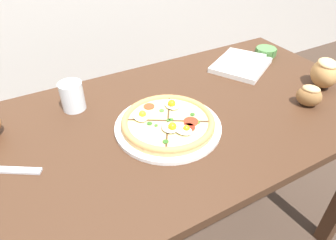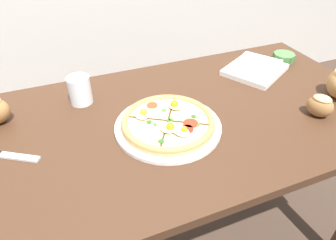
{
  "view_description": "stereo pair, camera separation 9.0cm",
  "coord_description": "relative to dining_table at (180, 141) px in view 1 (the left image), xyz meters",
  "views": [
    {
      "loc": [
        -0.42,
        -0.67,
        1.34
      ],
      "look_at": [
        -0.07,
        -0.04,
        0.8
      ],
      "focal_mm": 32.0,
      "sensor_mm": 36.0,
      "label": 1
    },
    {
      "loc": [
        -0.34,
        -0.71,
        1.34
      ],
      "look_at": [
        -0.07,
        -0.04,
        0.8
      ],
      "focal_mm": 32.0,
      "sensor_mm": 36.0,
      "label": 2
    }
  ],
  "objects": [
    {
      "name": "dining_table",
      "position": [
        0.0,
        0.0,
        0.0
      ],
      "size": [
        1.38,
        0.74,
        0.77
      ],
      "color": "#422819",
      "rests_on": "ground_plane"
    },
    {
      "name": "pizza",
      "position": [
        -0.07,
        -0.04,
        0.13
      ],
      "size": [
        0.32,
        0.32,
        0.06
      ],
      "color": "white",
      "rests_on": "dining_table"
    },
    {
      "name": "ramekin_bowl",
      "position": [
        0.56,
        0.2,
        0.13
      ],
      "size": [
        0.09,
        0.09,
        0.04
      ],
      "color": "#4C8442",
      "rests_on": "dining_table"
    },
    {
      "name": "napkin_folded",
      "position": [
        0.39,
        0.16,
        0.13
      ],
      "size": [
        0.29,
        0.28,
        0.04
      ],
      "rotation": [
        0.0,
        0.0,
        0.51
      ],
      "color": "silver",
      "rests_on": "dining_table"
    },
    {
      "name": "bread_piece_mid",
      "position": [
        0.55,
        -0.1,
        0.17
      ],
      "size": [
        0.14,
        0.15,
        0.11
      ],
      "rotation": [
        0.0,
        0.0,
        1.01
      ],
      "color": "#B27F47",
      "rests_on": "dining_table"
    },
    {
      "name": "bread_piece_far",
      "position": [
        0.4,
        -0.16,
        0.15
      ],
      "size": [
        0.09,
        0.1,
        0.07
      ],
      "rotation": [
        0.0,
        0.0,
        2.12
      ],
      "color": "olive",
      "rests_on": "dining_table"
    },
    {
      "name": "knife_main",
      "position": [
        -0.53,
        0.01,
        0.12
      ],
      "size": [
        0.18,
        0.12,
        0.01
      ],
      "rotation": [
        0.0,
        0.0,
        -0.56
      ],
      "color": "silver",
      "rests_on": "dining_table"
    },
    {
      "name": "water_glass",
      "position": [
        -0.29,
        0.2,
        0.16
      ],
      "size": [
        0.08,
        0.08,
        0.1
      ],
      "color": "white",
      "rests_on": "dining_table"
    }
  ]
}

